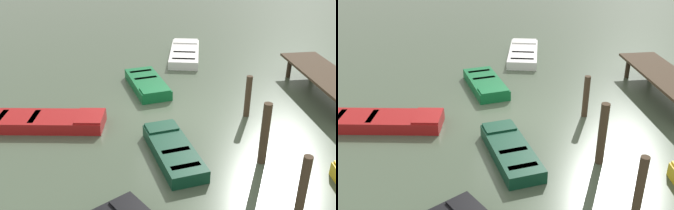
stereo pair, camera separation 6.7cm
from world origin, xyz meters
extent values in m
plane|color=#475642|center=(0.00, 0.00, 0.00)|extent=(80.00, 80.00, 0.00)
cube|color=#423323|center=(-0.34, 6.41, 0.90)|extent=(5.60, 1.88, 0.10)
cylinder|color=#2E2318|center=(-2.53, 7.08, 0.42)|extent=(0.20, 0.20, 0.85)
cylinder|color=#2E2318|center=(-2.58, 5.92, 0.42)|extent=(0.20, 0.20, 0.85)
cube|color=maroon|center=(0.23, -4.38, 0.20)|extent=(1.97, 4.29, 0.40)
cube|color=black|center=(0.23, -4.38, 0.34)|extent=(1.59, 3.63, 0.04)
cube|color=maroon|center=(0.53, -2.80, 0.43)|extent=(1.25, 1.10, 0.06)
cube|color=black|center=(0.18, -4.69, 0.38)|extent=(0.98, 0.37, 0.04)
cube|color=black|center=(-0.03, -5.81, 0.38)|extent=(0.98, 0.37, 0.04)
cube|color=#0F602D|center=(-2.39, -0.48, 0.20)|extent=(3.11, 1.68, 0.40)
cube|color=orange|center=(-2.39, -0.48, 0.34)|extent=(2.63, 1.34, 0.04)
cube|color=#0F602D|center=(-1.26, -0.30, 0.43)|extent=(0.81, 1.20, 0.06)
cube|color=#B06E1E|center=(-2.61, -0.51, 0.38)|extent=(0.35, 0.98, 0.04)
cube|color=#B06E1E|center=(-3.42, -0.64, 0.38)|extent=(0.35, 0.98, 0.04)
cube|color=silver|center=(-5.91, 1.87, 0.20)|extent=(3.88, 2.26, 0.40)
cube|color=#334772|center=(-5.91, 1.87, 0.34)|extent=(3.27, 1.83, 0.04)
cube|color=silver|center=(-7.29, 2.22, 0.43)|extent=(1.09, 1.43, 0.06)
cube|color=navy|center=(-5.65, 1.80, 0.38)|extent=(0.46, 1.12, 0.04)
cube|color=navy|center=(-4.68, 1.56, 0.38)|extent=(0.46, 1.12, 0.04)
cube|color=#0C3823|center=(2.85, -0.33, 0.20)|extent=(3.16, 1.53, 0.40)
cube|color=maroon|center=(2.85, -0.33, 0.34)|extent=(2.68, 1.23, 0.04)
cube|color=#0C3823|center=(1.68, -0.50, 0.43)|extent=(0.80, 1.08, 0.06)
cube|color=maroon|center=(3.07, -0.29, 0.38)|extent=(0.32, 0.88, 0.04)
cube|color=maroon|center=(3.90, -0.17, 0.38)|extent=(0.32, 0.88, 0.04)
cube|color=black|center=(5.44, -1.78, 0.43)|extent=(1.29, 1.09, 0.06)
cylinder|color=#423323|center=(3.53, 2.21, 0.97)|extent=(0.25, 0.25, 1.94)
cylinder|color=#423323|center=(0.65, 2.78, 0.78)|extent=(0.22, 0.22, 1.56)
cylinder|color=#423323|center=(6.08, 2.08, 0.95)|extent=(0.21, 0.21, 1.90)
camera|label=1|loc=(12.57, -2.16, 6.69)|focal=41.75mm
camera|label=2|loc=(12.58, -2.09, 6.69)|focal=41.75mm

